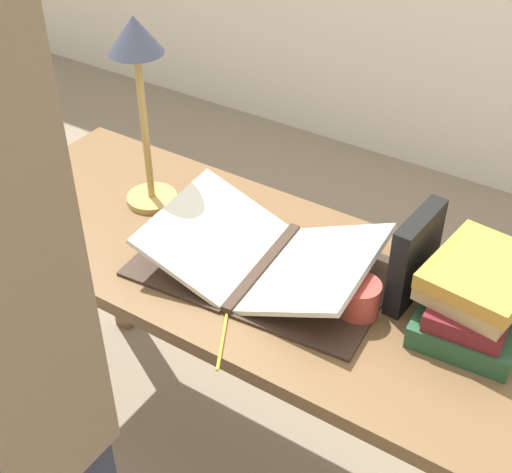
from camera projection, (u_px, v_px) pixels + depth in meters
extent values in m
plane|color=gray|center=(247.00, 455.00, 2.09)|extent=(12.00, 12.00, 0.00)
cube|color=brown|center=(244.00, 264.00, 1.65)|extent=(1.43, 0.57, 0.03)
cube|color=brown|center=(4.00, 329.00, 2.01)|extent=(0.06, 0.06, 0.71)
cube|color=brown|center=(116.00, 244.00, 2.32)|extent=(0.06, 0.06, 0.71)
cube|color=#38281E|center=(263.00, 267.00, 1.60)|extent=(0.05, 0.33, 0.02)
cube|color=#38281E|center=(208.00, 250.00, 1.66)|extent=(0.29, 0.36, 0.01)
cube|color=#38281E|center=(322.00, 289.00, 1.55)|extent=(0.29, 0.36, 0.01)
cube|color=silver|center=(213.00, 235.00, 1.62)|extent=(0.26, 0.35, 0.11)
cube|color=silver|center=(316.00, 269.00, 1.52)|extent=(0.26, 0.35, 0.11)
cube|color=#234C2D|center=(474.00, 313.00, 1.46)|extent=(0.22, 0.29, 0.05)
cube|color=maroon|center=(478.00, 296.00, 1.43)|extent=(0.17, 0.27, 0.04)
cube|color=tan|center=(481.00, 283.00, 1.41)|extent=(0.21, 0.25, 0.03)
cube|color=#BC8933|center=(485.00, 271.00, 1.39)|extent=(0.21, 0.25, 0.03)
cube|color=black|center=(415.00, 257.00, 1.48)|extent=(0.05, 0.17, 0.21)
cylinder|color=tan|center=(152.00, 198.00, 1.82)|extent=(0.13, 0.13, 0.02)
cylinder|color=tan|center=(145.00, 129.00, 1.70)|extent=(0.02, 0.02, 0.38)
cone|color=#333847|center=(135.00, 34.00, 1.56)|extent=(0.13, 0.13, 0.08)
cylinder|color=#B74238|center=(359.00, 299.00, 1.47)|extent=(0.09, 0.09, 0.08)
torus|color=#B74238|center=(362.00, 284.00, 1.51)|extent=(0.02, 0.05, 0.05)
cylinder|color=gold|center=(223.00, 339.00, 1.43)|extent=(0.09, 0.15, 0.01)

